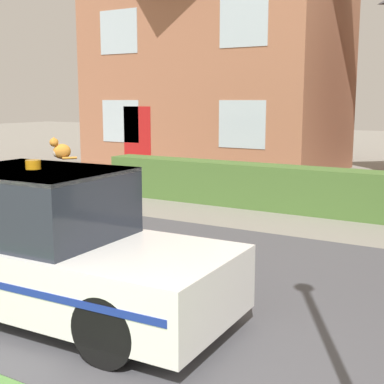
# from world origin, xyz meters

# --- Properties ---
(road_strip) EXTENTS (28.00, 5.67, 0.01)m
(road_strip) POSITION_xyz_m (0.00, 4.10, 0.01)
(road_strip) COLOR #4C4C51
(road_strip) RESTS_ON ground
(garden_hedge) EXTENTS (8.40, 0.70, 0.94)m
(garden_hedge) POSITION_xyz_m (-1.43, 8.97, 0.47)
(garden_hedge) COLOR #4C7233
(garden_hedge) RESTS_ON ground
(police_car) EXTENTS (4.11, 1.72, 1.66)m
(police_car) POSITION_xyz_m (-1.49, 2.49, 0.73)
(police_car) COLOR black
(police_car) RESTS_ON road_strip
(cat) EXTENTS (0.26, 0.23, 0.24)m
(cat) POSITION_xyz_m (-1.45, 2.70, 1.77)
(cat) COLOR orange
(cat) RESTS_ON police_car
(house_left) EXTENTS (7.98, 5.55, 8.09)m
(house_left) POSITION_xyz_m (-5.72, 14.41, 4.13)
(house_left) COLOR #A86B4C
(house_left) RESTS_ON ground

